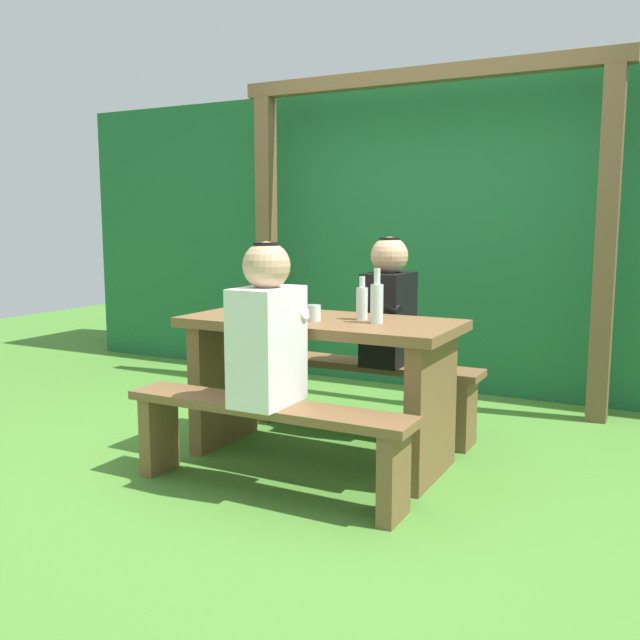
{
  "coord_description": "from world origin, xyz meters",
  "views": [
    {
      "loc": [
        1.62,
        -3.1,
        1.23
      ],
      "look_at": [
        0.0,
        0.0,
        0.73
      ],
      "focal_mm": 39.15,
      "sensor_mm": 36.0,
      "label": 1
    }
  ],
  "objects_px": {
    "picnic_table": "(320,364)",
    "person_white_shirt": "(267,330)",
    "cell_phone": "(301,318)",
    "bottle_left": "(362,302)",
    "drinking_glass": "(314,313)",
    "bench_far": "(362,381)",
    "person_black_coat": "(388,306)",
    "bottle_right": "(377,301)",
    "bench_near": "(266,428)"
  },
  "relations": [
    {
      "from": "drinking_glass",
      "to": "bottle_right",
      "type": "xyz_separation_m",
      "value": [
        0.31,
        0.08,
        0.07
      ]
    },
    {
      "from": "person_black_coat",
      "to": "bottle_right",
      "type": "xyz_separation_m",
      "value": [
        0.16,
        -0.54,
        0.09
      ]
    },
    {
      "from": "bottle_right",
      "to": "cell_phone",
      "type": "distance_m",
      "value": 0.41
    },
    {
      "from": "bench_near",
      "to": "drinking_glass",
      "type": "height_order",
      "value": "drinking_glass"
    },
    {
      "from": "bench_far",
      "to": "bottle_left",
      "type": "distance_m",
      "value": 0.73
    },
    {
      "from": "person_black_coat",
      "to": "drinking_glass",
      "type": "height_order",
      "value": "person_black_coat"
    },
    {
      "from": "picnic_table",
      "to": "bottle_right",
      "type": "height_order",
      "value": "bottle_right"
    },
    {
      "from": "bench_near",
      "to": "bench_far",
      "type": "relative_size",
      "value": 1.0
    },
    {
      "from": "picnic_table",
      "to": "bench_near",
      "type": "xyz_separation_m",
      "value": [
        0.0,
        -0.53,
        -0.2
      ]
    },
    {
      "from": "person_black_coat",
      "to": "cell_phone",
      "type": "xyz_separation_m",
      "value": [
        -0.24,
        -0.58,
        -0.01
      ]
    },
    {
      "from": "person_white_shirt",
      "to": "bench_near",
      "type": "bearing_deg",
      "value": -166.0
    },
    {
      "from": "drinking_glass",
      "to": "bottle_left",
      "type": "height_order",
      "value": "bottle_left"
    },
    {
      "from": "bottle_left",
      "to": "picnic_table",
      "type": "bearing_deg",
      "value": -163.15
    },
    {
      "from": "person_black_coat",
      "to": "cell_phone",
      "type": "height_order",
      "value": "person_black_coat"
    },
    {
      "from": "bench_far",
      "to": "person_white_shirt",
      "type": "bearing_deg",
      "value": -89.28
    },
    {
      "from": "bottle_right",
      "to": "bottle_left",
      "type": "bearing_deg",
      "value": 146.17
    },
    {
      "from": "drinking_glass",
      "to": "bottle_right",
      "type": "height_order",
      "value": "bottle_right"
    },
    {
      "from": "cell_phone",
      "to": "bottle_left",
      "type": "bearing_deg",
      "value": -8.57
    },
    {
      "from": "bench_near",
      "to": "bottle_right",
      "type": "distance_m",
      "value": 0.81
    },
    {
      "from": "picnic_table",
      "to": "bench_near",
      "type": "distance_m",
      "value": 0.56
    },
    {
      "from": "drinking_glass",
      "to": "bottle_left",
      "type": "xyz_separation_m",
      "value": [
        0.19,
        0.15,
        0.05
      ]
    },
    {
      "from": "bottle_right",
      "to": "cell_phone",
      "type": "height_order",
      "value": "bottle_right"
    },
    {
      "from": "picnic_table",
      "to": "drinking_glass",
      "type": "relative_size",
      "value": 17.49
    },
    {
      "from": "person_black_coat",
      "to": "cell_phone",
      "type": "distance_m",
      "value": 0.63
    },
    {
      "from": "picnic_table",
      "to": "bench_far",
      "type": "height_order",
      "value": "picnic_table"
    },
    {
      "from": "person_black_coat",
      "to": "cell_phone",
      "type": "relative_size",
      "value": 5.14
    },
    {
      "from": "person_black_coat",
      "to": "bench_near",
      "type": "bearing_deg",
      "value": -98.68
    },
    {
      "from": "bench_near",
      "to": "bench_far",
      "type": "bearing_deg",
      "value": 90.0
    },
    {
      "from": "bench_far",
      "to": "bottle_left",
      "type": "height_order",
      "value": "bottle_left"
    },
    {
      "from": "drinking_glass",
      "to": "person_black_coat",
      "type": "bearing_deg",
      "value": 76.38
    },
    {
      "from": "bench_near",
      "to": "cell_phone",
      "type": "height_order",
      "value": "cell_phone"
    },
    {
      "from": "person_white_shirt",
      "to": "bench_far",
      "type": "bearing_deg",
      "value": 90.72
    },
    {
      "from": "drinking_glass",
      "to": "bench_far",
      "type": "bearing_deg",
      "value": 91.13
    },
    {
      "from": "bottle_left",
      "to": "cell_phone",
      "type": "relative_size",
      "value": 1.56
    },
    {
      "from": "cell_phone",
      "to": "picnic_table",
      "type": "bearing_deg",
      "value": 4.2
    },
    {
      "from": "picnic_table",
      "to": "bottle_left",
      "type": "relative_size",
      "value": 6.41
    },
    {
      "from": "bottle_left",
      "to": "cell_phone",
      "type": "xyz_separation_m",
      "value": [
        -0.28,
        -0.12,
        -0.09
      ]
    },
    {
      "from": "drinking_glass",
      "to": "cell_phone",
      "type": "bearing_deg",
      "value": 160.27
    },
    {
      "from": "bottle_right",
      "to": "cell_phone",
      "type": "relative_size",
      "value": 1.91
    },
    {
      "from": "picnic_table",
      "to": "person_black_coat",
      "type": "xyz_separation_m",
      "value": [
        0.16,
        0.52,
        0.25
      ]
    },
    {
      "from": "bench_far",
      "to": "cell_phone",
      "type": "relative_size",
      "value": 10.0
    },
    {
      "from": "person_white_shirt",
      "to": "drinking_glass",
      "type": "bearing_deg",
      "value": 90.15
    },
    {
      "from": "bottle_left",
      "to": "bottle_right",
      "type": "bearing_deg",
      "value": -33.83
    },
    {
      "from": "person_white_shirt",
      "to": "drinking_glass",
      "type": "distance_m",
      "value": 0.44
    },
    {
      "from": "person_black_coat",
      "to": "drinking_glass",
      "type": "xyz_separation_m",
      "value": [
        -0.15,
        -0.61,
        0.02
      ]
    },
    {
      "from": "bench_near",
      "to": "bottle_left",
      "type": "distance_m",
      "value": 0.82
    },
    {
      "from": "bench_near",
      "to": "person_white_shirt",
      "type": "xyz_separation_m",
      "value": [
        0.01,
        0.0,
        0.45
      ]
    },
    {
      "from": "picnic_table",
      "to": "person_white_shirt",
      "type": "relative_size",
      "value": 1.95
    },
    {
      "from": "picnic_table",
      "to": "person_white_shirt",
      "type": "xyz_separation_m",
      "value": [
        0.01,
        -0.52,
        0.25
      ]
    },
    {
      "from": "picnic_table",
      "to": "drinking_glass",
      "type": "distance_m",
      "value": 0.29
    }
  ]
}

